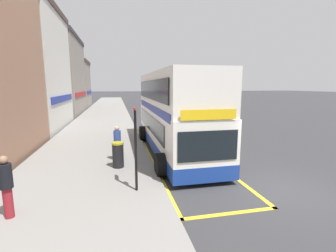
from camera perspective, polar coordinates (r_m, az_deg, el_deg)
The scene contains 13 objects.
ground_plane at distance 39.56m, azimuth -4.13°, elevation 4.18°, with size 260.00×260.00×0.00m, color #333335.
pavement_near at distance 39.18m, azimuth -14.34°, elevation 3.96°, with size 6.00×76.00×0.14m, color gray.
double_decker_bus at distance 13.49m, azimuth 1.23°, elevation 2.59°, with size 3.29×10.64×4.40m.
bus_bay_markings at distance 13.78m, azimuth 1.42°, elevation -5.99°, with size 3.14×14.09×0.01m.
bus_stop_sign at distance 8.15m, azimuth -7.79°, elevation -4.05°, with size 0.09×0.51×2.85m.
terrace_corner at distance 35.74m, azimuth -28.36°, elevation 10.65°, with size 10.13×11.76×10.14m.
terrace_far at distance 45.88m, azimuth -25.30°, elevation 9.09°, with size 11.11×8.11×8.95m.
parked_car_navy_ahead at distance 48.43m, azimuth -2.15°, elevation 6.13°, with size 2.09×4.20×1.62m.
parked_car_teal_distant at distance 56.66m, azimuth -1.46°, elevation 6.63°, with size 2.09×4.20×1.62m.
parked_car_teal_kerbside at distance 28.84m, azimuth 4.46°, elevation 3.77°, with size 2.09×4.20×1.62m.
pedestrian_waiting_near_sign at distance 7.89m, azimuth -34.22°, elevation -11.46°, with size 0.34×0.34×1.75m.
pedestrian_further_back at distance 11.69m, azimuth -12.01°, elevation -3.72°, with size 0.34×0.34×1.69m.
litter_bin at distance 10.81m, azimuth -11.86°, elevation -6.73°, with size 0.52×0.52×1.13m.
Camera 1 is at (-5.59, -6.99, 3.70)m, focal length 25.50 mm.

